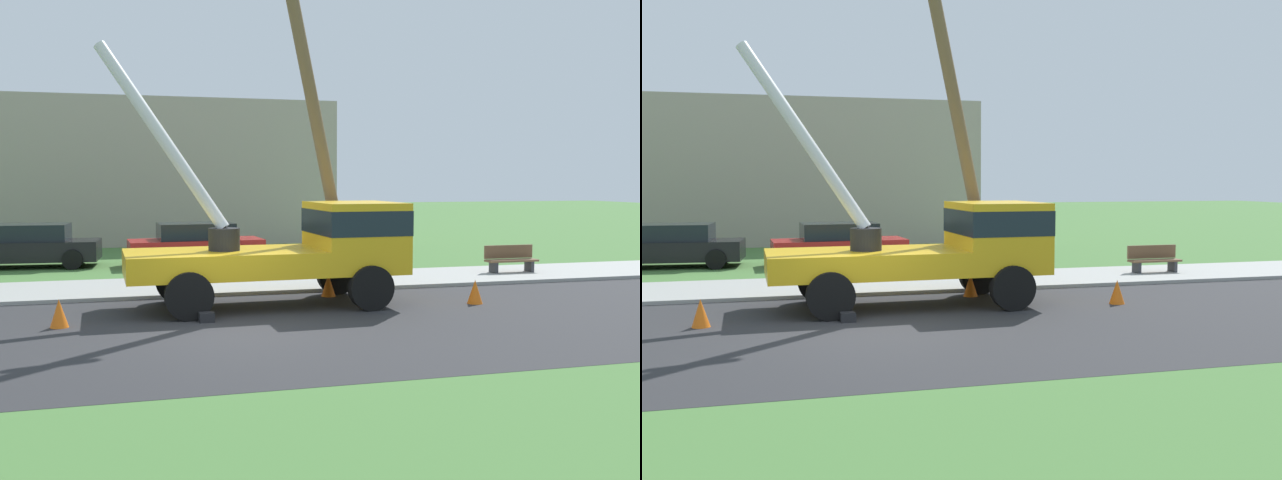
% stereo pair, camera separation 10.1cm
% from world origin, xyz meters
% --- Properties ---
extents(ground_plane, '(120.00, 120.00, 0.00)m').
position_xyz_m(ground_plane, '(0.00, 12.00, 0.00)').
color(ground_plane, '#477538').
extents(road_asphalt, '(80.00, 8.21, 0.01)m').
position_xyz_m(road_asphalt, '(0.00, 0.00, 0.00)').
color(road_asphalt, '#2B2B2D').
rests_on(road_asphalt, ground).
extents(sidewalk_strip, '(80.00, 3.34, 0.10)m').
position_xyz_m(sidewalk_strip, '(0.00, 5.78, 0.05)').
color(sidewalk_strip, '#9E9E99').
rests_on(sidewalk_strip, ground).
extents(utility_truck, '(6.82, 3.21, 5.98)m').
position_xyz_m(utility_truck, '(1.97, 2.54, 1.41)').
color(utility_truck, gold).
rests_on(utility_truck, ground).
extents(leaning_utility_pole, '(2.85, 1.37, 8.80)m').
position_xyz_m(leaning_utility_pole, '(2.70, 4.06, 4.52)').
color(leaning_utility_pole, brown).
rests_on(leaning_utility_pole, ground).
extents(traffic_cone_ahead, '(0.36, 0.36, 0.56)m').
position_xyz_m(traffic_cone_ahead, '(5.87, 1.53, 0.28)').
color(traffic_cone_ahead, orange).
rests_on(traffic_cone_ahead, ground).
extents(traffic_cone_behind, '(0.36, 0.36, 0.56)m').
position_xyz_m(traffic_cone_behind, '(-3.23, 1.21, 0.28)').
color(traffic_cone_behind, orange).
rests_on(traffic_cone_behind, ground).
extents(traffic_cone_curbside, '(0.36, 0.36, 0.56)m').
position_xyz_m(traffic_cone_curbside, '(2.88, 3.45, 0.28)').
color(traffic_cone_curbside, orange).
rests_on(traffic_cone_curbside, ground).
extents(parked_sedan_black, '(4.53, 2.26, 1.42)m').
position_xyz_m(parked_sedan_black, '(-4.89, 11.84, 0.71)').
color(parked_sedan_black, black).
rests_on(parked_sedan_black, ground).
extents(parked_sedan_red, '(4.48, 2.16, 1.42)m').
position_xyz_m(parked_sedan_red, '(0.44, 10.99, 0.71)').
color(parked_sedan_red, '#B21E1E').
rests_on(parked_sedan_red, ground).
extents(park_bench, '(1.60, 0.45, 0.90)m').
position_xyz_m(park_bench, '(9.29, 5.84, 0.46)').
color(park_bench, brown).
rests_on(park_bench, ground).
extents(lowrise_building_backdrop, '(18.00, 6.00, 6.40)m').
position_xyz_m(lowrise_building_backdrop, '(-1.42, 21.23, 3.20)').
color(lowrise_building_backdrop, '#A5998C').
rests_on(lowrise_building_backdrop, ground).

